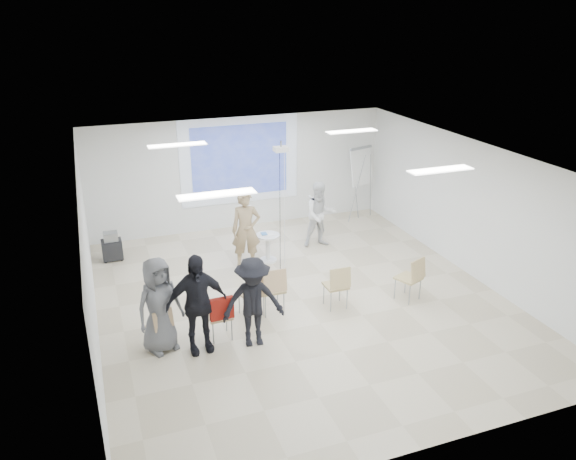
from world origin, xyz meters
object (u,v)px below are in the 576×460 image
object	(u,v)px
chair_right_far	(412,276)
chair_right_inner	(337,284)
pedestal_table	(268,246)
audience_outer	(158,300)
flipchart_easel	(361,167)
av_cart	(112,247)
laptop	(251,291)
player_left	(246,225)
chair_center	(273,287)
chair_left_inner	(253,291)
chair_far_left	(161,325)
chair_left_mid	(220,314)
audience_left	(196,297)
audience_mid	(253,297)
player_right	(320,211)

from	to	relation	value
chair_right_far	chair_right_inner	bearing A→B (deg)	148.86
pedestal_table	audience_outer	bearing A→B (deg)	-135.47
pedestal_table	flipchart_easel	distance (m)	3.96
pedestal_table	av_cart	bearing A→B (deg)	158.52
laptop	pedestal_table	bearing A→B (deg)	-129.40
player_left	av_cart	world-z (taller)	player_left
flipchart_easel	chair_center	bearing A→B (deg)	-151.68
chair_left_inner	pedestal_table	bearing A→B (deg)	51.93
chair_far_left	chair_left_mid	size ratio (longest dim) A/B	0.88
chair_right_inner	laptop	world-z (taller)	chair_right_inner
chair_right_inner	flipchart_easel	distance (m)	5.30
player_left	chair_right_far	world-z (taller)	player_left
flipchart_easel	chair_right_inner	bearing A→B (deg)	-139.75
pedestal_table	audience_left	distance (m)	3.92
chair_far_left	chair_center	xyz separation A→B (m)	(2.22, 0.46, 0.12)
audience_mid	chair_far_left	bearing A→B (deg)	171.23
player_right	flipchart_easel	xyz separation A→B (m)	(1.81, 1.38, 0.61)
chair_far_left	flipchart_easel	size ratio (longest dim) A/B	0.39
av_cart	chair_left_inner	bearing A→B (deg)	-57.71
player_left	chair_right_inner	distance (m)	2.78
chair_left_mid	laptop	distance (m)	1.04
chair_right_inner	flipchart_easel	bearing A→B (deg)	58.78
player_right	chair_right_far	xyz separation A→B (m)	(0.62, -3.29, -0.35)
laptop	audience_left	size ratio (longest dim) A/B	0.16
chair_left_mid	chair_right_far	size ratio (longest dim) A/B	0.95
player_right	chair_left_mid	xyz separation A→B (m)	(-3.38, -3.38, -0.38)
chair_right_inner	av_cart	size ratio (longest dim) A/B	1.34
chair_right_inner	audience_left	size ratio (longest dim) A/B	0.44
player_left	player_right	bearing A→B (deg)	25.69
chair_right_inner	audience_outer	size ratio (longest dim) A/B	0.48
player_right	chair_far_left	distance (m)	5.53
player_left	player_right	distance (m)	2.15
laptop	audience_left	world-z (taller)	audience_left
chair_far_left	chair_center	size ratio (longest dim) A/B	0.80
player_right	chair_right_far	distance (m)	3.36
chair_left_mid	audience_mid	distance (m)	0.74
chair_left_inner	av_cart	bearing A→B (deg)	109.23
player_left	chair_far_left	bearing A→B (deg)	-120.21
pedestal_table	audience_mid	distance (m)	3.57
chair_right_far	av_cart	bearing A→B (deg)	120.41
chair_far_left	chair_right_inner	size ratio (longest dim) A/B	0.86
chair_left_inner	chair_right_inner	size ratio (longest dim) A/B	1.00
chair_left_inner	chair_center	distance (m)	0.39
flipchart_easel	av_cart	size ratio (longest dim) A/B	2.99
chair_left_inner	audience_left	xyz separation A→B (m)	(-1.23, -0.76, 0.50)
chair_right_inner	audience_outer	world-z (taller)	audience_outer
player_left	chair_far_left	size ratio (longest dim) A/B	2.57
chair_left_inner	audience_mid	xyz separation A→B (m)	(-0.27, -0.92, 0.40)
chair_far_left	chair_left_inner	size ratio (longest dim) A/B	0.86
chair_left_mid	audience_outer	world-z (taller)	audience_outer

